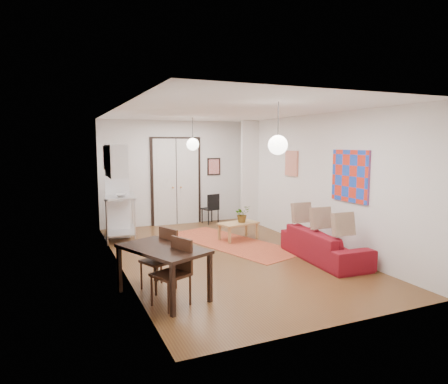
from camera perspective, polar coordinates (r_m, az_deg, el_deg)
name	(u,v)px	position (r m, az deg, el deg)	size (l,w,h in m)	color
floor	(225,255)	(8.29, 0.20, -8.96)	(7.00, 7.00, 0.00)	brown
ceiling	(225,111)	(7.99, 0.21, 11.45)	(4.20, 7.00, 0.02)	white
wall_back	(176,173)	(11.30, -6.93, 2.73)	(4.20, 0.02, 2.90)	white
wall_front	(341,212)	(5.03, 16.40, -2.76)	(4.20, 0.02, 2.90)	white
wall_left	(119,189)	(7.43, -14.80, 0.36)	(0.02, 7.00, 2.90)	white
wall_right	(312,181)	(9.06, 12.48, 1.58)	(0.02, 7.00, 2.90)	white
double_doors	(176,182)	(11.27, -6.85, 1.45)	(1.44, 0.06, 2.50)	white
stub_partition	(250,173)	(11.10, 3.69, 2.70)	(0.50, 0.10, 2.90)	white
wall_cabinet	(116,161)	(8.90, -15.21, 4.31)	(0.35, 1.00, 0.70)	silver
painting_popart	(350,176)	(8.05, 17.58, 2.19)	(0.05, 1.00, 1.00)	red
painting_abstract	(292,163)	(9.68, 9.63, 4.06)	(0.05, 0.50, 0.60)	beige
poster_back	(214,167)	(11.64, -1.45, 3.65)	(0.40, 0.03, 0.50)	red
print_left	(105,158)	(9.38, -16.57, 4.70)	(0.03, 0.44, 0.54)	brown
pendant_back	(193,144)	(9.84, -4.50, 6.81)	(0.30, 0.30, 0.80)	white
pendant_front	(278,145)	(6.19, 7.70, 6.68)	(0.30, 0.30, 0.80)	white
kilim_rug	(231,243)	(9.25, 0.97, -7.24)	(1.30, 3.46, 0.01)	#C45C31
sofa	(324,245)	(8.11, 14.12, -7.33)	(0.81, 2.07, 0.61)	maroon
coffee_table	(238,225)	(9.50, 2.06, -4.70)	(1.01, 0.69, 0.41)	tan
potted_plant	(242,214)	(9.50, 2.61, -3.15)	(0.31, 0.36, 0.40)	#2A5E2D
kitchen_counter	(120,209)	(9.84, -14.60, -2.42)	(0.87, 1.46, 1.05)	silver
bowl	(121,195)	(9.49, -14.47, -0.45)	(0.25, 0.25, 0.06)	silver
soap_bottle	(117,189)	(10.02, -14.98, 0.37)	(0.10, 0.10, 0.22)	teal
fridge	(118,205)	(10.10, -14.94, -1.81)	(0.55, 0.55, 1.55)	white
dining_table	(163,253)	(6.01, -8.74, -8.58)	(1.26, 1.57, 0.76)	black
dining_chair_near	(157,254)	(6.46, -9.57, -8.68)	(0.58, 0.70, 0.94)	#351C11
dining_chair_far	(169,266)	(5.81, -7.89, -10.45)	(0.58, 0.70, 0.94)	#351C11
black_side_chair	(209,206)	(11.44, -2.15, -1.97)	(0.46, 0.47, 0.86)	black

